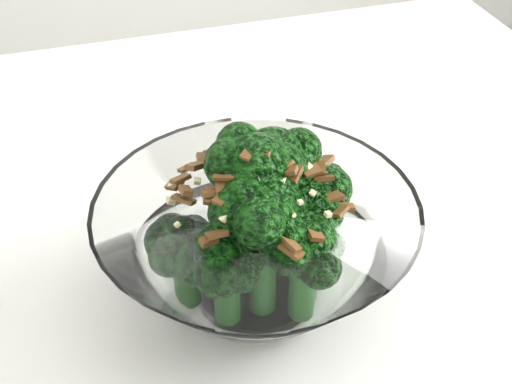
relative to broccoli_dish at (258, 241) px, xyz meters
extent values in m
cylinder|color=white|center=(0.28, 0.38, -0.44)|extent=(0.04, 0.04, 0.71)
cylinder|color=white|center=(0.00, 0.00, -0.04)|extent=(0.08, 0.08, 0.01)
cylinder|color=#195516|center=(0.04, 0.03, -0.02)|extent=(0.02, 0.02, 0.04)
sphere|color=#134F0E|center=(0.04, 0.03, 0.01)|extent=(0.04, 0.04, 0.04)
cylinder|color=#195516|center=(0.00, 0.00, 0.00)|extent=(0.02, 0.02, 0.08)
sphere|color=#134F0E|center=(0.00, 0.00, 0.05)|extent=(0.05, 0.05, 0.05)
cylinder|color=#195516|center=(-0.05, -0.01, -0.02)|extent=(0.02, 0.02, 0.04)
sphere|color=#134F0E|center=(-0.05, -0.01, 0.01)|extent=(0.04, 0.04, 0.04)
cylinder|color=#195516|center=(0.00, -0.02, 0.00)|extent=(0.02, 0.02, 0.07)
sphere|color=#134F0E|center=(0.00, -0.02, 0.04)|extent=(0.04, 0.04, 0.04)
cylinder|color=#195516|center=(0.00, 0.04, -0.02)|extent=(0.02, 0.02, 0.04)
sphere|color=#134F0E|center=(0.00, 0.04, 0.01)|extent=(0.04, 0.04, 0.04)
cylinder|color=#195516|center=(0.01, 0.02, 0.00)|extent=(0.02, 0.02, 0.07)
sphere|color=#134F0E|center=(0.01, 0.02, 0.05)|extent=(0.04, 0.04, 0.04)
cylinder|color=#195516|center=(-0.02, -0.03, -0.01)|extent=(0.02, 0.02, 0.05)
sphere|color=#134F0E|center=(-0.02, -0.03, 0.02)|extent=(0.04, 0.04, 0.04)
cylinder|color=#195516|center=(0.02, -0.03, -0.01)|extent=(0.02, 0.02, 0.05)
sphere|color=#134F0E|center=(0.02, -0.03, 0.02)|extent=(0.04, 0.04, 0.04)
cylinder|color=#195516|center=(0.03, 0.00, -0.01)|extent=(0.02, 0.02, 0.05)
sphere|color=#134F0E|center=(0.03, 0.00, 0.03)|extent=(0.04, 0.04, 0.04)
cube|color=brown|center=(-0.03, -0.02, 0.05)|extent=(0.02, 0.01, 0.01)
cube|color=brown|center=(0.04, 0.01, 0.05)|extent=(0.01, 0.02, 0.00)
cube|color=brown|center=(-0.03, 0.02, 0.05)|extent=(0.01, 0.01, 0.01)
cube|color=brown|center=(-0.02, -0.01, 0.06)|extent=(0.01, 0.01, 0.01)
cube|color=brown|center=(0.01, 0.02, 0.06)|extent=(0.01, 0.02, 0.01)
cube|color=brown|center=(-0.04, 0.04, 0.03)|extent=(0.01, 0.01, 0.00)
cube|color=brown|center=(0.04, 0.02, 0.05)|extent=(0.01, 0.01, 0.01)
cube|color=brown|center=(0.00, -0.01, 0.07)|extent=(0.01, 0.01, 0.01)
cube|color=brown|center=(0.04, -0.01, 0.04)|extent=(0.01, 0.01, 0.01)
cube|color=brown|center=(0.02, -0.01, 0.06)|extent=(0.01, 0.01, 0.01)
cube|color=brown|center=(0.01, -0.05, 0.04)|extent=(0.01, 0.01, 0.01)
cube|color=brown|center=(-0.02, -0.01, 0.06)|extent=(0.01, 0.01, 0.01)
cube|color=brown|center=(0.00, 0.03, 0.06)|extent=(0.01, 0.01, 0.01)
cube|color=brown|center=(-0.02, -0.02, 0.05)|extent=(0.02, 0.02, 0.01)
cube|color=brown|center=(-0.01, 0.03, 0.05)|extent=(0.01, 0.01, 0.01)
cube|color=brown|center=(0.02, 0.04, 0.04)|extent=(0.01, 0.01, 0.01)
cube|color=brown|center=(-0.02, 0.01, 0.06)|extent=(0.01, 0.01, 0.01)
cube|color=brown|center=(0.00, -0.04, 0.04)|extent=(0.01, 0.01, 0.01)
cube|color=brown|center=(0.03, 0.00, 0.05)|extent=(0.01, 0.01, 0.00)
cube|color=brown|center=(0.00, 0.04, 0.04)|extent=(0.01, 0.01, 0.01)
cube|color=brown|center=(0.02, 0.03, 0.05)|extent=(0.01, 0.01, 0.01)
cube|color=brown|center=(0.00, -0.04, 0.05)|extent=(0.01, 0.02, 0.01)
cube|color=brown|center=(0.02, -0.01, 0.06)|extent=(0.02, 0.01, 0.01)
cube|color=brown|center=(0.04, -0.03, 0.04)|extent=(0.01, 0.01, 0.00)
cube|color=brown|center=(0.02, -0.04, 0.04)|extent=(0.01, 0.01, 0.01)
cube|color=brown|center=(-0.04, 0.00, 0.05)|extent=(0.01, 0.01, 0.01)
cube|color=brown|center=(0.04, -0.02, 0.04)|extent=(0.02, 0.01, 0.01)
cube|color=brown|center=(0.02, 0.03, 0.05)|extent=(0.01, 0.01, 0.01)
cube|color=brown|center=(-0.04, 0.01, 0.04)|extent=(0.01, 0.01, 0.01)
cube|color=brown|center=(-0.05, 0.02, 0.04)|extent=(0.01, 0.01, 0.01)
cube|color=brown|center=(-0.02, -0.02, 0.05)|extent=(0.01, 0.01, 0.01)
cube|color=brown|center=(0.05, -0.02, 0.03)|extent=(0.01, 0.01, 0.01)
cube|color=brown|center=(-0.03, -0.04, 0.04)|extent=(0.01, 0.01, 0.01)
cube|color=brown|center=(0.04, 0.02, 0.05)|extent=(0.01, 0.01, 0.01)
cube|color=brown|center=(-0.01, 0.03, 0.05)|extent=(0.01, 0.01, 0.01)
cube|color=brown|center=(0.01, -0.01, 0.06)|extent=(0.01, 0.01, 0.01)
cube|color=brown|center=(0.01, 0.02, 0.06)|extent=(0.01, 0.01, 0.00)
cube|color=brown|center=(-0.01, -0.01, 0.07)|extent=(0.01, 0.01, 0.01)
cube|color=brown|center=(0.04, 0.00, 0.04)|extent=(0.01, 0.01, 0.01)
cube|color=brown|center=(0.01, -0.05, 0.04)|extent=(0.01, 0.01, 0.01)
cube|color=brown|center=(0.01, -0.01, 0.06)|extent=(0.01, 0.01, 0.01)
cube|color=brown|center=(-0.04, -0.01, 0.04)|extent=(0.02, 0.01, 0.01)
cube|color=brown|center=(-0.03, -0.02, 0.05)|extent=(0.01, 0.01, 0.01)
cube|color=brown|center=(0.05, 0.03, 0.04)|extent=(0.02, 0.02, 0.01)
cube|color=brown|center=(0.04, 0.02, 0.04)|extent=(0.01, 0.02, 0.01)
cube|color=brown|center=(-0.03, 0.01, 0.05)|extent=(0.01, 0.02, 0.01)
cube|color=brown|center=(-0.03, -0.04, 0.04)|extent=(0.01, 0.01, 0.01)
cube|color=beige|center=(-0.02, 0.03, 0.05)|extent=(0.01, 0.01, 0.01)
cube|color=beige|center=(0.01, 0.02, 0.06)|extent=(0.00, 0.00, 0.00)
cube|color=beige|center=(0.01, -0.02, 0.06)|extent=(0.01, 0.01, 0.00)
cube|color=beige|center=(-0.02, -0.03, 0.05)|extent=(0.01, 0.01, 0.00)
cube|color=beige|center=(-0.05, -0.02, 0.04)|extent=(0.00, 0.00, 0.00)
cube|color=beige|center=(-0.02, -0.02, 0.05)|extent=(0.00, 0.01, 0.00)
cube|color=beige|center=(-0.01, 0.05, 0.04)|extent=(0.01, 0.01, 0.00)
cube|color=beige|center=(0.02, 0.01, 0.06)|extent=(0.00, 0.00, 0.00)
cube|color=beige|center=(-0.01, -0.01, 0.06)|extent=(0.01, 0.01, 0.01)
cube|color=beige|center=(0.02, -0.03, 0.05)|extent=(0.00, 0.00, 0.00)
cube|color=beige|center=(0.01, -0.03, 0.05)|extent=(0.00, 0.00, 0.00)
cube|color=beige|center=(0.00, 0.01, 0.07)|extent=(0.00, 0.00, 0.01)
cube|color=beige|center=(-0.02, 0.04, 0.04)|extent=(0.00, 0.00, 0.00)
cube|color=beige|center=(0.03, -0.02, 0.05)|extent=(0.00, 0.01, 0.00)
cube|color=beige|center=(0.05, 0.01, 0.04)|extent=(0.00, 0.00, 0.00)
cube|color=beige|center=(-0.01, 0.01, 0.07)|extent=(0.00, 0.00, 0.00)
cube|color=beige|center=(0.03, -0.03, 0.04)|extent=(0.00, 0.00, 0.00)
cube|color=beige|center=(0.02, 0.02, 0.05)|extent=(0.01, 0.01, 0.01)
cube|color=beige|center=(0.03, 0.00, 0.05)|extent=(0.01, 0.01, 0.00)
cube|color=beige|center=(-0.04, 0.00, 0.05)|extent=(0.00, 0.00, 0.00)
cube|color=beige|center=(-0.02, 0.00, 0.06)|extent=(0.00, 0.00, 0.00)
cube|color=beige|center=(-0.05, 0.02, 0.04)|extent=(0.01, 0.01, 0.00)
cube|color=beige|center=(0.00, -0.02, 0.06)|extent=(0.01, 0.01, 0.00)
cube|color=beige|center=(-0.01, 0.03, 0.05)|extent=(0.01, 0.01, 0.00)
cube|color=beige|center=(-0.05, 0.02, 0.03)|extent=(0.00, 0.00, 0.00)
cube|color=beige|center=(-0.05, 0.00, 0.04)|extent=(0.01, 0.01, 0.00)
cube|color=beige|center=(-0.02, -0.01, 0.06)|extent=(0.00, 0.01, 0.00)
cube|color=beige|center=(0.00, 0.01, 0.07)|extent=(0.01, 0.01, 0.00)
camera|label=1|loc=(-0.06, -0.33, 0.30)|focal=50.00mm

